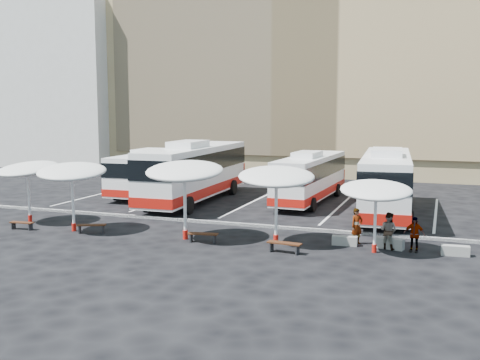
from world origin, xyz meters
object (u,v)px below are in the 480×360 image
(sunshade_0, at_px, (28,169))
(bus_2, at_px, (311,176))
(sunshade_1, at_px, (72,172))
(sunshade_2, at_px, (185,171))
(wood_bench_2, at_px, (203,235))
(passenger_2, at_px, (414,234))
(bus_3, at_px, (386,181))
(sunshade_3, at_px, (276,177))
(wood_bench_1, at_px, (91,226))
(conc_bench_1, at_px, (389,243))
(bus_1, at_px, (195,170))
(sunshade_4, at_px, (376,190))
(passenger_1, at_px, (389,231))
(conc_bench_0, at_px, (345,241))
(wood_bench_3, at_px, (284,245))
(bus_0, at_px, (154,170))
(wood_bench_0, at_px, (22,224))
(passenger_0, at_px, (357,226))
(conc_bench_2, at_px, (455,251))

(sunshade_0, bearing_deg, bus_2, 42.48)
(sunshade_1, bearing_deg, sunshade_2, 2.97)
(wood_bench_2, height_order, passenger_2, passenger_2)
(sunshade_0, bearing_deg, wood_bench_2, -5.72)
(bus_3, distance_m, sunshade_3, 10.32)
(wood_bench_1, xyz_separation_m, conc_bench_1, (14.80, 1.92, -0.10))
(bus_1, bearing_deg, bus_2, 17.64)
(sunshade_4, relative_size, passenger_1, 2.22)
(bus_3, relative_size, sunshade_4, 3.45)
(bus_1, xyz_separation_m, conc_bench_0, (11.84, -9.03, -1.97))
(sunshade_0, xyz_separation_m, passenger_2, (20.86, 0.44, -2.22))
(wood_bench_3, bearing_deg, bus_0, 135.55)
(sunshade_0, relative_size, sunshade_3, 0.85)
(sunshade_3, height_order, wood_bench_3, sunshade_3)
(bus_3, bearing_deg, sunshade_1, -149.78)
(wood_bench_0, relative_size, conc_bench_0, 1.16)
(sunshade_0, distance_m, wood_bench_1, 5.77)
(wood_bench_3, relative_size, passenger_1, 0.93)
(bus_3, xyz_separation_m, sunshade_0, (-18.76, -9.24, 0.93))
(sunshade_1, distance_m, sunshade_3, 10.83)
(wood_bench_1, relative_size, passenger_0, 0.88)
(sunshade_1, height_order, sunshade_4, sunshade_1)
(bus_1, xyz_separation_m, sunshade_1, (-2.09, -10.78, 0.96))
(bus_0, bearing_deg, passenger_0, -34.29)
(bus_2, bearing_deg, wood_bench_0, -129.00)
(bus_1, relative_size, wood_bench_2, 8.99)
(wood_bench_1, bearing_deg, wood_bench_0, -172.30)
(bus_2, xyz_separation_m, sunshade_4, (5.80, -12.54, 1.00))
(conc_bench_2, bearing_deg, sunshade_3, -176.11)
(sunshade_2, xyz_separation_m, passenger_1, (9.60, 1.38, -2.52))
(sunshade_4, bearing_deg, sunshade_0, 179.22)
(passenger_1, bearing_deg, passenger_0, 5.24)
(bus_3, distance_m, conc_bench_2, 9.82)
(wood_bench_1, bearing_deg, sunshade_2, 4.76)
(sunshade_2, relative_size, passenger_1, 2.61)
(sunshade_1, bearing_deg, bus_2, 54.41)
(sunshade_3, distance_m, wood_bench_3, 3.36)
(passenger_2, bearing_deg, wood_bench_2, -163.47)
(passenger_2, bearing_deg, sunshade_2, -166.08)
(bus_0, xyz_separation_m, wood_bench_1, (3.59, -13.32, -1.42))
(sunshade_0, height_order, passenger_0, sunshade_0)
(wood_bench_3, bearing_deg, sunshade_3, 118.46)
(sunshade_1, distance_m, passenger_1, 16.18)
(wood_bench_0, distance_m, conc_bench_1, 18.96)
(sunshade_2, xyz_separation_m, passenger_2, (10.73, 1.24, -2.57))
(sunshade_1, height_order, passenger_2, sunshade_1)
(bus_2, relative_size, sunshade_1, 2.42)
(wood_bench_3, relative_size, conc_bench_2, 1.34)
(wood_bench_2, bearing_deg, sunshade_2, 163.50)
(sunshade_0, distance_m, wood_bench_3, 15.77)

